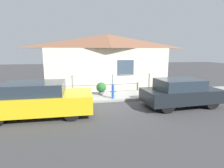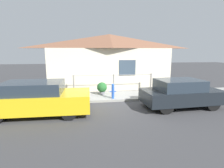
% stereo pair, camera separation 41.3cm
% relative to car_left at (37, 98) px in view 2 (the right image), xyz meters
% --- Properties ---
extents(ground_plane, '(60.00, 60.00, 0.00)m').
position_rel_car_left_xyz_m(ground_plane, '(3.69, 1.31, -0.69)').
color(ground_plane, '#38383A').
extents(sidewalk, '(24.00, 1.93, 0.12)m').
position_rel_car_left_xyz_m(sidewalk, '(3.69, 2.27, -0.63)').
color(sidewalk, gray).
rests_on(sidewalk, ground_plane).
extents(house, '(8.55, 2.23, 3.75)m').
position_rel_car_left_xyz_m(house, '(3.70, 4.78, 2.33)').
color(house, beige).
rests_on(house, ground_plane).
extents(fence, '(4.90, 0.10, 1.10)m').
position_rel_car_left_xyz_m(fence, '(3.69, 3.09, 0.03)').
color(fence, gray).
rests_on(fence, sidewalk).
extents(car_left, '(4.24, 1.88, 1.38)m').
position_rel_car_left_xyz_m(car_left, '(0.00, 0.00, 0.00)').
color(car_left, gold).
rests_on(car_left, ground_plane).
extents(car_right, '(3.68, 1.79, 1.32)m').
position_rel_car_left_xyz_m(car_right, '(6.35, -0.00, -0.02)').
color(car_right, black).
rests_on(car_right, ground_plane).
extents(fire_hydrant, '(0.34, 0.15, 0.80)m').
position_rel_car_left_xyz_m(fire_hydrant, '(3.40, 1.58, -0.15)').
color(fire_hydrant, blue).
rests_on(fire_hydrant, sidewalk).
extents(potted_plant_near_hydrant, '(0.58, 0.58, 0.72)m').
position_rel_car_left_xyz_m(potted_plant_near_hydrant, '(2.91, 2.51, -0.17)').
color(potted_plant_near_hydrant, slate).
rests_on(potted_plant_near_hydrant, sidewalk).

